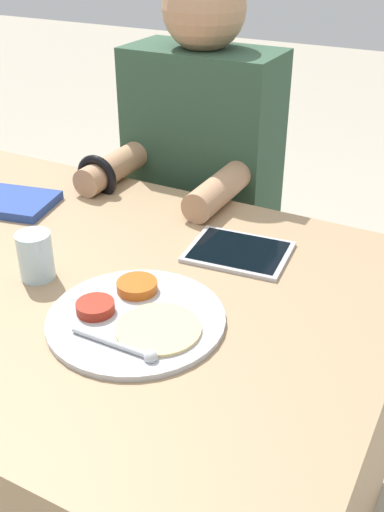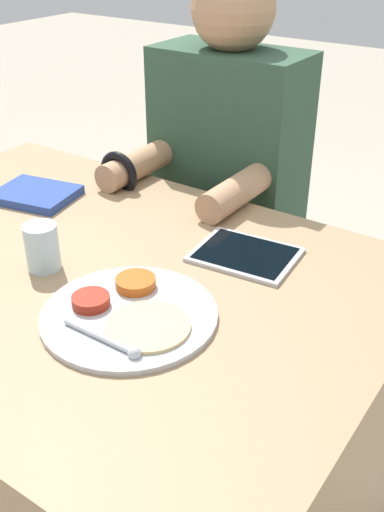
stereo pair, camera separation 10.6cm
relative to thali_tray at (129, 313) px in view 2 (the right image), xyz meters
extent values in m
plane|color=#B2A893|center=(-0.20, 0.08, -0.72)|extent=(12.00, 12.00, 0.00)
cube|color=#9E7F5B|center=(-0.20, 0.08, -0.36)|extent=(1.21, 0.85, 0.71)
cylinder|color=#B7BABF|center=(0.00, 0.00, 0.00)|extent=(0.30, 0.30, 0.01)
cylinder|color=#B75114|center=(-0.04, 0.07, 0.01)|extent=(0.07, 0.07, 0.02)
cylinder|color=maroon|center=(-0.07, -0.02, 0.01)|extent=(0.06, 0.06, 0.02)
cylinder|color=#DBBC7F|center=(0.05, -0.02, 0.01)|extent=(0.14, 0.14, 0.01)
cylinder|color=#B7BABF|center=(0.01, -0.08, 0.01)|extent=(0.14, 0.01, 0.01)
sphere|color=#B7BABF|center=(0.08, -0.08, 0.01)|extent=(0.02, 0.02, 0.02)
cube|color=silver|center=(-0.49, 0.24, 0.00)|extent=(0.20, 0.17, 0.01)
cube|color=#28428E|center=(-0.49, 0.24, 0.00)|extent=(0.21, 0.18, 0.02)
cube|color=#B7B7BC|center=(0.06, 0.28, 0.00)|extent=(0.21, 0.17, 0.01)
cube|color=black|center=(0.06, 0.28, 0.00)|extent=(0.19, 0.15, 0.00)
cube|color=black|center=(-0.22, 0.68, -0.50)|extent=(0.35, 0.22, 0.44)
cube|color=#2D4C38|center=(-0.22, 0.68, 0.01)|extent=(0.39, 0.20, 0.57)
sphere|color=tan|center=(-0.22, 0.68, 0.38)|extent=(0.20, 0.20, 0.20)
cylinder|color=tan|center=(-0.37, 0.48, 0.03)|extent=(0.07, 0.24, 0.07)
cylinder|color=tan|center=(-0.08, 0.48, 0.03)|extent=(0.07, 0.24, 0.07)
torus|color=black|center=(-0.37, 0.41, 0.03)|extent=(0.11, 0.02, 0.11)
cylinder|color=silver|center=(-0.23, 0.03, 0.04)|extent=(0.06, 0.06, 0.09)
camera|label=1|loc=(0.46, -0.67, 0.58)|focal=42.00mm
camera|label=2|loc=(0.55, -0.61, 0.58)|focal=42.00mm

